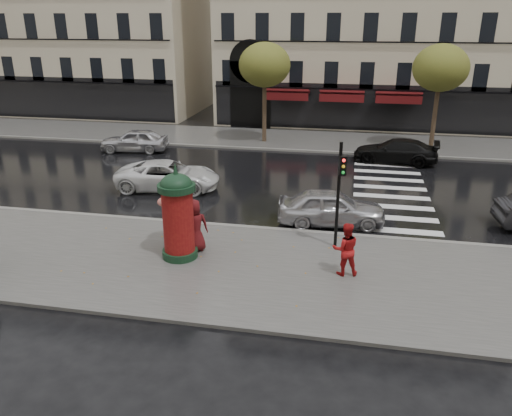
% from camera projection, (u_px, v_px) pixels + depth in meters
% --- Properties ---
extents(ground, '(160.00, 160.00, 0.00)m').
position_uv_depth(ground, '(230.00, 262.00, 17.58)').
color(ground, black).
rests_on(ground, ground).
extents(near_sidewalk, '(90.00, 7.00, 0.12)m').
position_uv_depth(near_sidewalk, '(226.00, 267.00, 17.10)').
color(near_sidewalk, '#474744').
rests_on(near_sidewalk, ground).
extents(far_sidewalk, '(90.00, 6.00, 0.12)m').
position_uv_depth(far_sidewalk, '(295.00, 140.00, 34.98)').
color(far_sidewalk, '#474744').
rests_on(far_sidewalk, ground).
extents(near_kerb, '(90.00, 0.25, 0.14)m').
position_uv_depth(near_kerb, '(247.00, 228.00, 20.31)').
color(near_kerb, slate).
rests_on(near_kerb, ground).
extents(far_kerb, '(90.00, 0.25, 0.14)m').
position_uv_depth(far_kerb, '(289.00, 150.00, 32.22)').
color(far_kerb, slate).
rests_on(far_kerb, ground).
extents(zebra_crossing, '(3.60, 11.75, 0.01)m').
position_uv_depth(zebra_crossing, '(390.00, 188.00, 25.30)').
color(zebra_crossing, silver).
rests_on(zebra_crossing, ground).
extents(tree_far_left, '(3.40, 3.40, 6.64)m').
position_uv_depth(tree_far_left, '(265.00, 65.00, 32.60)').
color(tree_far_left, '#38281C').
rests_on(tree_far_left, ground).
extents(tree_far_right, '(3.40, 3.40, 6.64)m').
position_uv_depth(tree_far_right, '(441.00, 68.00, 30.62)').
color(tree_far_right, '#38281C').
rests_on(tree_far_right, ground).
extents(woman_umbrella, '(1.01, 1.01, 1.94)m').
position_uv_depth(woman_umbrella, '(172.00, 212.00, 18.28)').
color(woman_umbrella, beige).
rests_on(woman_umbrella, near_sidewalk).
extents(woman_red, '(1.00, 0.85, 1.81)m').
position_uv_depth(woman_red, '(346.00, 249.00, 16.22)').
color(woman_red, '#B11517').
rests_on(woman_red, near_sidewalk).
extents(man_burgundy, '(1.10, 0.91, 1.93)m').
position_uv_depth(man_burgundy, '(195.00, 226.00, 17.89)').
color(man_burgundy, '#571114').
rests_on(man_burgundy, near_sidewalk).
extents(morris_column, '(1.29, 1.29, 3.46)m').
position_uv_depth(morris_column, '(178.00, 213.00, 17.16)').
color(morris_column, black).
rests_on(morris_column, near_sidewalk).
extents(traffic_light, '(0.30, 0.39, 3.95)m').
position_uv_depth(traffic_light, '(340.00, 186.00, 17.62)').
color(traffic_light, black).
rests_on(traffic_light, near_sidewalk).
extents(car_silver, '(4.58, 2.29, 1.50)m').
position_uv_depth(car_silver, '(331.00, 207.00, 20.57)').
color(car_silver, '#B6B5BA').
rests_on(car_silver, ground).
extents(car_white, '(5.36, 2.97, 1.42)m').
position_uv_depth(car_white, '(168.00, 176.00, 24.85)').
color(car_white, white).
rests_on(car_white, ground).
extents(car_black, '(5.06, 2.56, 1.41)m').
position_uv_depth(car_black, '(396.00, 151.00, 29.48)').
color(car_black, black).
rests_on(car_black, ground).
extents(car_far_silver, '(4.46, 2.26, 1.45)m').
position_uv_depth(car_far_silver, '(134.00, 140.00, 31.94)').
color(car_far_silver, silver).
rests_on(car_far_silver, ground).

